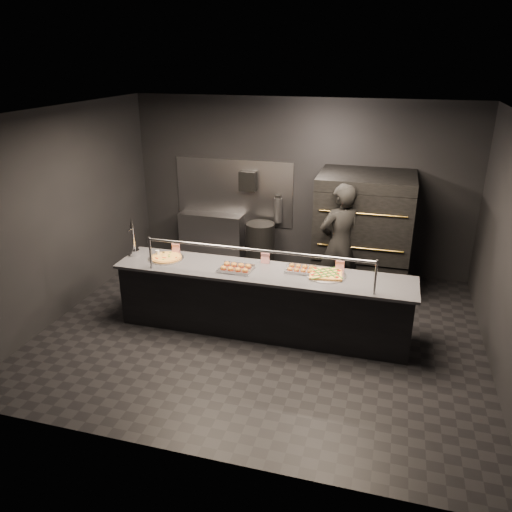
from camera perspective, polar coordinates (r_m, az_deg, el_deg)
name	(u,v)px	position (r m, az deg, el deg)	size (l,w,h in m)	color
room	(262,230)	(6.61, 0.66, 3.03)	(6.04, 6.00, 3.00)	black
service_counter	(262,301)	(6.97, 0.71, -5.16)	(4.10, 0.78, 1.37)	black
pizza_oven	(363,231)	(8.34, 12.13, 2.80)	(1.50, 1.23, 1.91)	black
prep_shelf	(212,237)	(9.45, -5.06, 2.21)	(1.20, 0.35, 0.90)	#99999E
towel_dispenser	(248,181)	(8.99, -0.91, 8.56)	(0.30, 0.20, 0.35)	black
fire_extinguisher	(278,210)	(8.99, 2.51, 5.31)	(0.14, 0.14, 0.51)	#B2B2B7
beer_tap	(134,245)	(7.45, -13.81, 1.27)	(0.15, 0.22, 0.58)	silver
round_pizza	(166,258)	(7.29, -10.24, -0.18)	(0.51, 0.51, 0.03)	silver
slider_tray_a	(236,268)	(6.80, -2.32, -1.37)	(0.48, 0.38, 0.07)	silver
slider_tray_b	(301,269)	(6.80, 5.13, -1.50)	(0.44, 0.35, 0.06)	silver
square_pizza	(326,274)	(6.69, 7.98, -2.06)	(0.54, 0.54, 0.05)	silver
condiment_jar	(159,254)	(7.36, -10.97, 0.25)	(0.15, 0.06, 0.10)	silver
tent_cards	(258,257)	(7.02, 0.23, -0.16)	(2.52, 0.04, 0.15)	white
trash_bin	(260,246)	(9.00, 0.49, 1.12)	(0.52, 0.52, 0.86)	black
worker	(340,244)	(7.74, 9.54, 1.34)	(0.70, 0.46, 1.90)	black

